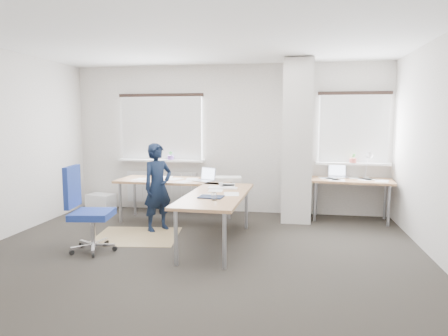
% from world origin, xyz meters
% --- Properties ---
extents(ground, '(6.00, 6.00, 0.00)m').
position_xyz_m(ground, '(0.00, 0.00, 0.00)').
color(ground, '#2A2521').
rests_on(ground, ground).
extents(room_shell, '(6.04, 5.04, 2.82)m').
position_xyz_m(room_shell, '(0.18, 0.45, 1.75)').
color(room_shell, beige).
rests_on(room_shell, ground).
extents(floor_mat, '(1.35, 1.19, 0.01)m').
position_xyz_m(floor_mat, '(-1.09, 0.56, 0.00)').
color(floor_mat, '#9A8054').
rests_on(floor_mat, ground).
extents(white_crate, '(0.56, 0.44, 0.30)m').
position_xyz_m(white_crate, '(-2.52, 2.25, 0.15)').
color(white_crate, white).
rests_on(white_crate, ground).
extents(desk_main, '(2.41, 2.68, 0.96)m').
position_xyz_m(desk_main, '(-0.26, 1.01, 0.69)').
color(desk_main, olive).
rests_on(desk_main, ground).
extents(desk_side, '(1.47, 0.84, 1.22)m').
position_xyz_m(desk_side, '(2.25, 2.16, 0.69)').
color(desk_side, olive).
rests_on(desk_side, ground).
extents(task_chair, '(0.63, 0.63, 1.16)m').
position_xyz_m(task_chair, '(-1.45, -0.20, 0.32)').
color(task_chair, navy).
rests_on(task_chair, ground).
extents(person, '(0.58, 0.61, 1.40)m').
position_xyz_m(person, '(-0.88, 0.97, 0.70)').
color(person, black).
rests_on(person, ground).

